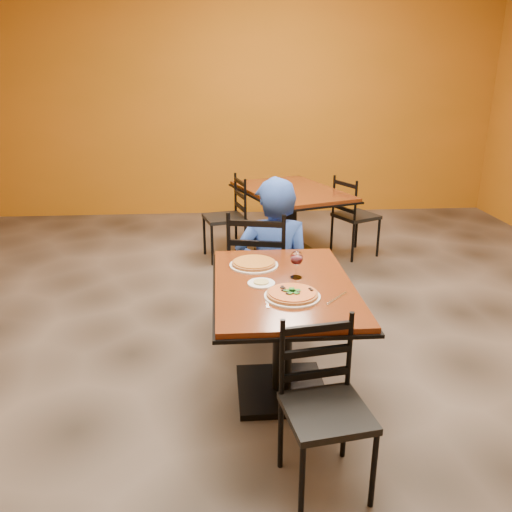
{
  "coord_description": "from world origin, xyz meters",
  "views": [
    {
      "loc": [
        -0.37,
        -3.27,
        1.91
      ],
      "look_at": [
        -0.15,
        -0.3,
        0.85
      ],
      "focal_mm": 36.16,
      "sensor_mm": 36.0,
      "label": 1
    }
  ],
  "objects": [
    {
      "name": "plate_far",
      "position": [
        -0.15,
        -0.2,
        0.76
      ],
      "size": [
        0.31,
        0.31,
        0.01
      ],
      "primitive_type": "cylinder",
      "color": "white",
      "rests_on": "table_main"
    },
    {
      "name": "fork",
      "position": [
        -0.12,
        -0.74,
        0.75
      ],
      "size": [
        0.02,
        0.19,
        0.0
      ],
      "primitive_type": "cube",
      "rotation": [
        0.0,
        0.0,
        -0.02
      ],
      "color": "silver",
      "rests_on": "table_main"
    },
    {
      "name": "pizza_main",
      "position": [
        0.02,
        -0.71,
        0.77
      ],
      "size": [
        0.28,
        0.28,
        0.02
      ],
      "primitive_type": "cylinder",
      "color": "maroon",
      "rests_on": "plate_main"
    },
    {
      "name": "chair_second_right",
      "position": [
        1.12,
        2.06,
        0.44
      ],
      "size": [
        0.53,
        0.53,
        0.88
      ],
      "primitive_type": null,
      "rotation": [
        0.0,
        0.0,
        2.03
      ],
      "color": "black",
      "rests_on": "floor"
    },
    {
      "name": "chair_main_near",
      "position": [
        0.11,
        -1.29,
        0.42
      ],
      "size": [
        0.43,
        0.43,
        0.84
      ],
      "primitive_type": null,
      "rotation": [
        0.0,
        0.0,
        0.16
      ],
      "color": "black",
      "rests_on": "floor"
    },
    {
      "name": "diner",
      "position": [
        0.05,
        0.45,
        0.6
      ],
      "size": [
        0.63,
        0.43,
        1.2
      ],
      "primitive_type": "imported",
      "rotation": [
        0.0,
        0.0,
        3.07
      ],
      "color": "navy",
      "rests_on": "floor"
    },
    {
      "name": "table_second",
      "position": [
        0.41,
        2.06,
        0.56
      ],
      "size": [
        1.3,
        1.58,
        0.75
      ],
      "rotation": [
        0.0,
        0.0,
        0.33
      ],
      "color": "maroon",
      "rests_on": "floor"
    },
    {
      "name": "table_main",
      "position": [
        0.0,
        -0.5,
        0.56
      ],
      "size": [
        0.83,
        1.23,
        0.75
      ],
      "color": "maroon",
      "rests_on": "floor"
    },
    {
      "name": "pizza_far",
      "position": [
        -0.15,
        -0.2,
        0.77
      ],
      "size": [
        0.28,
        0.28,
        0.02
      ],
      "primitive_type": "cylinder",
      "color": "orange",
      "rests_on": "plate_far"
    },
    {
      "name": "side_plate",
      "position": [
        -0.13,
        -0.51,
        0.76
      ],
      "size": [
        0.16,
        0.16,
        0.01
      ],
      "primitive_type": "cylinder",
      "color": "white",
      "rests_on": "table_main"
    },
    {
      "name": "knife",
      "position": [
        0.26,
        -0.74,
        0.75
      ],
      "size": [
        0.15,
        0.16,
        0.0
      ],
      "primitive_type": "cube",
      "rotation": [
        0.0,
        0.0,
        -0.74
      ],
      "color": "silver",
      "rests_on": "table_main"
    },
    {
      "name": "wine_glass",
      "position": [
        0.09,
        -0.42,
        0.84
      ],
      "size": [
        0.08,
        0.08,
        0.18
      ],
      "primitive_type": null,
      "color": "white",
      "rests_on": "table_main"
    },
    {
      "name": "wall_back",
      "position": [
        0.0,
        4.0,
        1.5
      ],
      "size": [
        7.0,
        0.01,
        3.0
      ],
      "primitive_type": "cube",
      "color": "#A85D12",
      "rests_on": "ground"
    },
    {
      "name": "plate_main",
      "position": [
        0.02,
        -0.71,
        0.76
      ],
      "size": [
        0.31,
        0.31,
        0.01
      ],
      "primitive_type": "cylinder",
      "color": "white",
      "rests_on": "table_main"
    },
    {
      "name": "chair_second_left",
      "position": [
        -0.31,
        2.06,
        0.45
      ],
      "size": [
        0.49,
        0.49,
        0.89
      ],
      "primitive_type": null,
      "rotation": [
        0.0,
        0.0,
        -1.33
      ],
      "color": "black",
      "rests_on": "floor"
    },
    {
      "name": "dip",
      "position": [
        -0.13,
        -0.51,
        0.76
      ],
      "size": [
        0.09,
        0.09,
        0.01
      ],
      "primitive_type": "cylinder",
      "color": "tan",
      "rests_on": "side_plate"
    },
    {
      "name": "floor",
      "position": [
        0.0,
        0.0,
        0.0
      ],
      "size": [
        7.0,
        8.0,
        0.01
      ],
      "primitive_type": "cube",
      "color": "black",
      "rests_on": "ground"
    },
    {
      "name": "chair_main_far",
      "position": [
        -0.06,
        0.43,
        0.49
      ],
      "size": [
        0.53,
        0.53,
        0.98
      ],
      "primitive_type": null,
      "rotation": [
        0.0,
        0.0,
        2.91
      ],
      "color": "black",
      "rests_on": "floor"
    }
  ]
}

